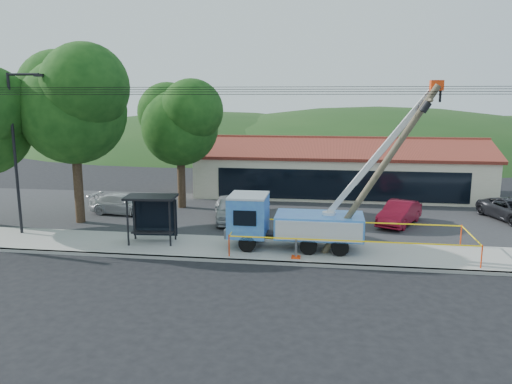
{
  "coord_description": "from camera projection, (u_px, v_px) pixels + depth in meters",
  "views": [
    {
      "loc": [
        3.09,
        -20.11,
        7.7
      ],
      "look_at": [
        -0.58,
        5.0,
        2.87
      ],
      "focal_mm": 35.0,
      "sensor_mm": 36.0,
      "label": 1
    }
  ],
  "objects": [
    {
      "name": "curb",
      "position": [
        259.0,
        262.0,
        23.46
      ],
      "size": [
        60.0,
        0.25,
        0.15
      ],
      "primitive_type": "cube",
      "color": "#9C9A92",
      "rests_on": "ground"
    },
    {
      "name": "hill_center",
      "position": [
        376.0,
        150.0,
        73.47
      ],
      "size": [
        89.6,
        64.0,
        32.0
      ],
      "primitive_type": "ellipsoid",
      "color": "#183A15",
      "rests_on": "ground"
    },
    {
      "name": "car_white",
      "position": [
        124.0,
        215.0,
        33.12
      ],
      "size": [
        4.7,
        2.36,
        1.31
      ],
      "primitive_type": "imported",
      "rotation": [
        0.0,
        0.0,
        1.45
      ],
      "color": "silver",
      "rests_on": "ground"
    },
    {
      "name": "car_dark",
      "position": [
        512.0,
        222.0,
        31.28
      ],
      "size": [
        3.69,
        5.33,
        1.35
      ],
      "primitive_type": "imported",
      "rotation": [
        0.0,
        0.0,
        0.33
      ],
      "color": "black",
      "rests_on": "ground"
    },
    {
      "name": "bus_shelter",
      "position": [
        152.0,
        208.0,
        26.2
      ],
      "size": [
        2.73,
        1.83,
        2.51
      ],
      "rotation": [
        0.0,
        0.0,
        0.09
      ],
      "color": "black",
      "rests_on": "ground"
    },
    {
      "name": "caution_tape",
      "position": [
        350.0,
        235.0,
        24.85
      ],
      "size": [
        11.6,
        3.67,
        1.06
      ],
      "color": "#F93D0D",
      "rests_on": "ground"
    },
    {
      "name": "streetlight",
      "position": [
        17.0,
        142.0,
        27.26
      ],
      "size": [
        2.13,
        0.22,
        9.0
      ],
      "color": "black",
      "rests_on": "ground"
    },
    {
      "name": "car_red",
      "position": [
        399.0,
        226.0,
        30.3
      ],
      "size": [
        3.22,
        4.55,
        1.42
      ],
      "primitive_type": "imported",
      "rotation": [
        0.0,
        0.0,
        -0.44
      ],
      "color": "maroon",
      "rests_on": "ground"
    },
    {
      "name": "parking_lot",
      "position": [
        280.0,
        214.0,
        33.08
      ],
      "size": [
        60.0,
        12.0,
        0.1
      ],
      "primitive_type": "cube",
      "color": "#28282B",
      "rests_on": "ground"
    },
    {
      "name": "car_silver",
      "position": [
        230.0,
        223.0,
        31.16
      ],
      "size": [
        2.92,
        4.96,
        1.59
      ],
      "primitive_type": "imported",
      "rotation": [
        0.0,
        0.0,
        0.24
      ],
      "color": "#AFB2B7",
      "rests_on": "ground"
    },
    {
      "name": "hill_west",
      "position": [
        210.0,
        148.0,
        77.02
      ],
      "size": [
        78.4,
        56.0,
        28.0
      ],
      "primitive_type": "ellipsoid",
      "color": "#183A15",
      "rests_on": "ground"
    },
    {
      "name": "ground",
      "position": [
        252.0,
        279.0,
        21.43
      ],
      "size": [
        120.0,
        120.0,
        0.0
      ],
      "primitive_type": "plane",
      "color": "black",
      "rests_on": "ground"
    },
    {
      "name": "utility_truck",
      "position": [
        292.0,
        220.0,
        25.19
      ],
      "size": [
        10.14,
        3.65,
        8.33
      ],
      "color": "black",
      "rests_on": "ground"
    },
    {
      "name": "leaning_pole",
      "position": [
        384.0,
        164.0,
        23.44
      ],
      "size": [
        5.19,
        1.74,
        8.25
      ],
      "color": "brown",
      "rests_on": "ground"
    },
    {
      "name": "sidewalk",
      "position": [
        264.0,
        250.0,
        25.3
      ],
      "size": [
        60.0,
        4.0,
        0.15
      ],
      "primitive_type": "cube",
      "color": "#9C9A92",
      "rests_on": "ground"
    },
    {
      "name": "strip_mall",
      "position": [
        339.0,
        171.0,
        39.93
      ],
      "size": [
        22.5,
        8.53,
        4.67
      ],
      "color": "beige",
      "rests_on": "ground"
    },
    {
      "name": "tree_lot",
      "position": [
        180.0,
        120.0,
        33.9
      ],
      "size": [
        6.3,
        5.6,
        8.94
      ],
      "color": "#332316",
      "rests_on": "ground"
    },
    {
      "name": "tree_west_near",
      "position": [
        73.0,
        100.0,
        29.5
      ],
      "size": [
        7.56,
        6.72,
        10.8
      ],
      "color": "#332316",
      "rests_on": "ground"
    }
  ]
}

